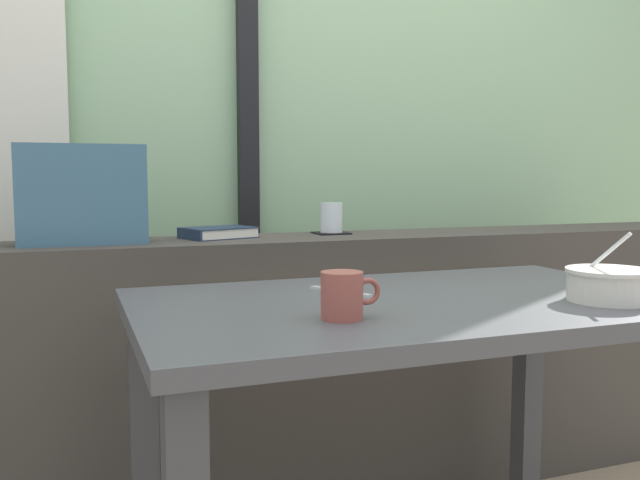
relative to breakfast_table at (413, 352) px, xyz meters
name	(u,v)px	position (x,y,z in m)	size (l,w,h in m)	color
outdoor_backdrop	(264,65)	(0.03, 1.24, 0.78)	(4.80, 0.08, 2.80)	#9EC699
window_divider_post	(248,89)	(-0.05, 1.17, 0.68)	(0.07, 0.05, 2.60)	black
dark_console_ledge	(321,368)	(0.03, 0.64, -0.21)	(2.80, 0.31, 0.81)	#423D38
breakfast_table	(413,352)	(0.00, 0.00, 0.00)	(1.15, 0.69, 0.73)	#414145
coaster_square	(331,233)	(0.09, 0.70, 0.19)	(0.10, 0.10, 0.01)	black
juice_glass	(331,219)	(0.09, 0.70, 0.24)	(0.07, 0.07, 0.09)	white
closed_book	(218,233)	(-0.27, 0.68, 0.21)	(0.23, 0.19, 0.03)	#1E2D47
throw_pillow	(83,195)	(-0.63, 0.64, 0.32)	(0.32, 0.14, 0.26)	#426B84
soup_bowl	(609,285)	(0.35, -0.17, 0.15)	(0.17, 0.17, 0.14)	silver
fork_utensil	(340,291)	(-0.12, 0.12, 0.12)	(0.02, 0.17, 0.01)	silver
ceramic_mug	(343,295)	(-0.22, -0.14, 0.16)	(0.11, 0.08, 0.08)	#9E4C42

